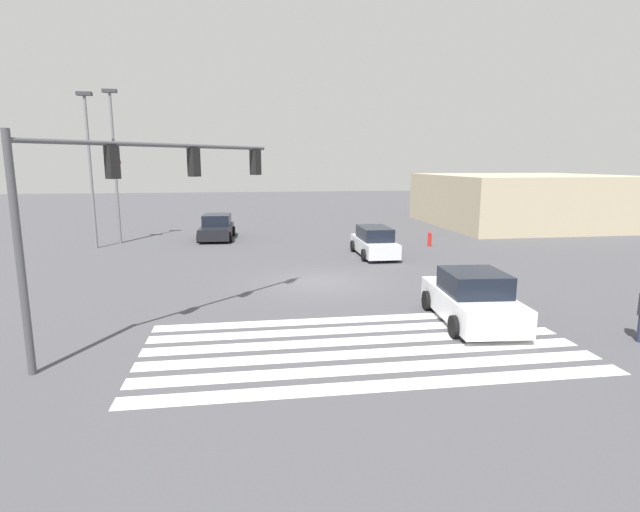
% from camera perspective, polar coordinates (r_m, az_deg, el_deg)
% --- Properties ---
extents(ground_plane, '(131.37, 131.37, 0.00)m').
position_cam_1_polar(ground_plane, '(20.72, -0.00, -2.99)').
color(ground_plane, '#47474C').
extents(crosswalk_markings, '(11.63, 5.35, 0.01)m').
position_cam_1_polar(crosswalk_markings, '(13.65, 4.82, -10.33)').
color(crosswalk_markings, silver).
rests_on(crosswalk_markings, ground_plane).
extents(traffic_signal_mast, '(5.85, 5.85, 5.61)m').
position_cam_1_polar(traffic_signal_mast, '(14.31, -20.44, 7.45)').
color(traffic_signal_mast, '#47474C').
rests_on(traffic_signal_mast, ground_plane).
extents(car_0, '(2.44, 4.56, 1.63)m').
position_cam_1_polar(car_0, '(16.11, 16.98, -4.73)').
color(car_0, silver).
rests_on(car_0, ground_plane).
extents(car_1, '(1.96, 4.53, 1.55)m').
position_cam_1_polar(car_1, '(26.55, 6.22, 1.59)').
color(car_1, silver).
rests_on(car_1, ground_plane).
extents(car_2, '(2.31, 4.64, 1.57)m').
position_cam_1_polar(car_2, '(33.03, -11.71, 3.18)').
color(car_2, black).
rests_on(car_2, ground_plane).
extents(corner_building, '(13.67, 13.67, 3.94)m').
position_cam_1_polar(corner_building, '(42.83, 22.02, 5.96)').
color(corner_building, tan).
rests_on(corner_building, ground_plane).
extents(street_light_pole_a, '(0.80, 0.36, 9.10)m').
position_cam_1_polar(street_light_pole_a, '(32.77, -22.47, 10.69)').
color(street_light_pole_a, slate).
rests_on(street_light_pole_a, ground_plane).
extents(street_light_pole_b, '(0.80, 0.36, 8.71)m').
position_cam_1_polar(street_light_pole_b, '(31.34, -24.86, 10.18)').
color(street_light_pole_b, slate).
rests_on(street_light_pole_b, ground_plane).
extents(fire_hydrant, '(0.22, 0.22, 0.86)m').
position_cam_1_polar(fire_hydrant, '(30.17, 12.42, 1.89)').
color(fire_hydrant, red).
rests_on(fire_hydrant, ground_plane).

